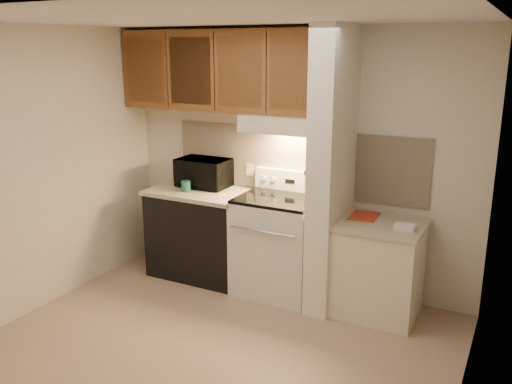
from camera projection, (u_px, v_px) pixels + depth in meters
The scene contains 50 objects.
floor at pixel (216, 347), 4.31m from camera, with size 3.60×3.60×0.00m, color tan.
ceiling at pixel (210, 18), 3.66m from camera, with size 3.60×3.60×0.00m, color white.
wall_back at pixel (295, 159), 5.27m from camera, with size 3.60×0.02×2.50m, color beige.
wall_left at pixel (40, 171), 4.79m from camera, with size 0.02×3.00×2.50m, color beige.
wall_right at pixel (474, 233), 3.19m from camera, with size 0.02×3.00×2.50m, color beige.
backsplash at pixel (294, 161), 5.27m from camera, with size 2.60×0.02×0.63m, color beige.
range_body at pixel (279, 247), 5.18m from camera, with size 0.76×0.65×0.92m, color silver.
oven_window at pixel (264, 253), 4.90m from camera, with size 0.50×0.01×0.30m, color black.
oven_handle at pixel (262, 232), 4.81m from camera, with size 0.02×0.02×0.65m, color silver.
cooktop at pixel (279, 199), 5.06m from camera, with size 0.74×0.64×0.03m, color black.
range_backguard at pixel (292, 180), 5.27m from camera, with size 0.76×0.08×0.20m, color silver.
range_display at pixel (290, 181), 5.24m from camera, with size 0.10×0.01×0.04m, color black.
range_knob_left_outer at pixel (264, 178), 5.36m from camera, with size 0.05×0.05×0.02m, color silver.
range_knob_left_inner at pixel (273, 179), 5.31m from camera, with size 0.05×0.05×0.02m, color silver.
range_knob_right_inner at pixel (307, 184), 5.15m from camera, with size 0.05×0.05×0.02m, color silver.
range_knob_right_outer at pixel (317, 185), 5.11m from camera, with size 0.05×0.05×0.02m, color silver.
dishwasher_front at pixel (202, 235), 5.59m from camera, with size 1.00×0.63×0.87m, color black.
left_countertop at pixel (201, 192), 5.47m from camera, with size 1.04×0.67×0.04m, color #BBB195.
spoon_rest at pixel (219, 186), 5.58m from camera, with size 0.21×0.07×0.01m, color black.
teal_jar at pixel (186, 186), 5.41m from camera, with size 0.09×0.09×0.11m, color #1B5E53.
outlet at pixel (250, 170), 5.50m from camera, with size 0.08×0.01×0.12m, color beige.
microwave at pixel (204, 173), 5.57m from camera, with size 0.53×0.36×0.29m, color black.
partition_pillar at pixel (332, 172), 4.75m from camera, with size 0.22×0.70×2.50m, color white.
pillar_trim at pixel (320, 165), 4.78m from camera, with size 0.01×0.70×0.04m, color brown.
knife_strip at pixel (317, 164), 4.74m from camera, with size 0.02×0.42×0.04m, color black.
knife_blade_a at pixel (309, 178), 4.63m from camera, with size 0.01×0.04×0.16m, color silver.
knife_handle_a at pixel (309, 161), 4.59m from camera, with size 0.02×0.02×0.10m, color black.
knife_blade_b at pixel (312, 178), 4.69m from camera, with size 0.01×0.04×0.18m, color silver.
knife_handle_b at pixel (313, 160), 4.66m from camera, with size 0.02×0.02×0.10m, color black.
knife_blade_c at pixel (315, 177), 4.77m from camera, with size 0.01×0.04×0.20m, color silver.
knife_handle_c at pixel (316, 158), 4.74m from camera, with size 0.02×0.02×0.10m, color black.
knife_blade_d at pixel (319, 173), 4.83m from camera, with size 0.01×0.04×0.16m, color silver.
knife_handle_d at pixel (319, 157), 4.79m from camera, with size 0.02×0.02×0.10m, color black.
knife_blade_e at pixel (322, 172), 4.91m from camera, with size 0.01×0.04×0.18m, color silver.
knife_handle_e at pixel (323, 155), 4.88m from camera, with size 0.02×0.02×0.10m, color black.
oven_mitt at pixel (324, 173), 4.97m from camera, with size 0.03×0.09×0.21m, color gray.
right_cab_base at pixel (378, 271), 4.76m from camera, with size 0.70×0.60×0.81m, color beige.
right_countertop at pixel (381, 225), 4.65m from camera, with size 0.74×0.64×0.04m, color #BBB195.
red_folder at pixel (364, 216), 4.81m from camera, with size 0.23×0.31×0.01m, color #B43923.
white_box at pixel (405, 227), 4.47m from camera, with size 0.16×0.11×0.04m, color white.
range_hood at pixel (286, 124), 4.99m from camera, with size 0.78×0.44×0.15m, color beige.
hood_lip at pixel (276, 132), 4.82m from camera, with size 0.78×0.04×0.06m, color beige.
upper_cabinets at pixel (223, 71), 5.21m from camera, with size 2.18×0.33×0.77m, color brown.
cab_door_a at pixel (145, 70), 5.44m from camera, with size 0.46×0.01×0.63m, color brown.
cab_gap_a at pixel (167, 70), 5.32m from camera, with size 0.01×0.01×0.73m, color black.
cab_door_b at pixel (190, 71), 5.20m from camera, with size 0.46×0.01×0.63m, color brown.
cab_gap_b at pixel (214, 72), 5.08m from camera, with size 0.01×0.01×0.73m, color black.
cab_door_c at pixel (240, 72), 4.95m from camera, with size 0.46×0.01×0.63m, color brown.
cab_gap_c at pixel (266, 73), 4.83m from camera, with size 0.01×0.01×0.73m, color black.
cab_door_d at pixel (294, 73), 4.71m from camera, with size 0.46×0.01×0.63m, color brown.
Camera 1 is at (2.05, -3.27, 2.31)m, focal length 38.00 mm.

